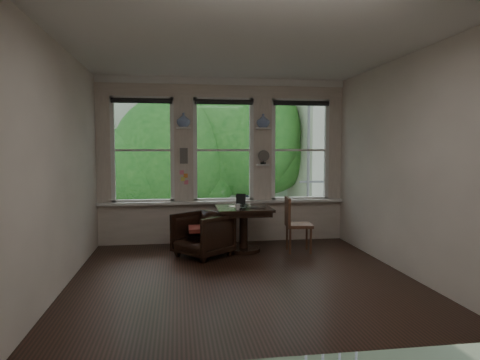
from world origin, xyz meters
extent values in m
plane|color=black|center=(0.00, 0.00, 0.00)|extent=(4.50, 4.50, 0.00)
plane|color=silver|center=(0.00, 0.00, 3.00)|extent=(4.50, 4.50, 0.00)
plane|color=beige|center=(0.00, 2.25, 1.50)|extent=(4.50, 0.00, 4.50)
plane|color=beige|center=(0.00, -2.25, 1.50)|extent=(4.50, 0.00, 4.50)
plane|color=beige|center=(-2.25, 0.00, 1.50)|extent=(0.00, 4.50, 4.50)
plane|color=beige|center=(2.25, 0.00, 1.50)|extent=(0.00, 4.50, 4.50)
cube|color=white|center=(-0.72, 2.15, 2.10)|extent=(0.26, 0.16, 0.03)
cube|color=white|center=(0.72, 2.15, 2.10)|extent=(0.26, 0.16, 0.03)
cube|color=#59544F|center=(-0.72, 2.18, 1.60)|extent=(0.14, 0.06, 0.28)
imported|color=silver|center=(-0.72, 2.15, 2.24)|extent=(0.24, 0.24, 0.25)
imported|color=silver|center=(0.72, 2.15, 2.24)|extent=(0.24, 0.24, 0.25)
imported|color=black|center=(-0.45, 1.18, 0.35)|extent=(1.08, 1.08, 0.71)
cube|color=maroon|center=(-0.45, 1.18, 0.45)|extent=(0.45, 0.45, 0.06)
imported|color=black|center=(0.41, 1.26, 0.76)|extent=(0.39, 0.29, 0.03)
imported|color=white|center=(0.11, 1.16, 0.80)|extent=(0.12, 0.12, 0.09)
imported|color=white|center=(0.21, 1.16, 0.79)|extent=(0.13, 0.13, 0.09)
cube|color=black|center=(0.21, 1.48, 0.86)|extent=(0.17, 0.12, 0.22)
cube|color=silver|center=(0.16, 1.51, 0.75)|extent=(0.32, 0.36, 0.00)
camera|label=1|loc=(-0.85, -5.59, 1.73)|focal=32.00mm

